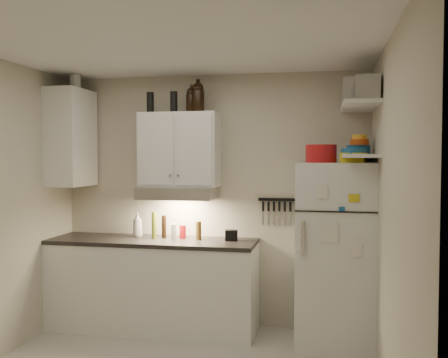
# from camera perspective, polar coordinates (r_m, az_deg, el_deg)

# --- Properties ---
(ceiling) EXTENTS (3.20, 3.00, 0.02)m
(ceiling) POSITION_cam_1_polar(r_m,az_deg,el_deg) (3.84, -6.59, 15.44)
(ceiling) COLOR white
(ceiling) RESTS_ON ground
(back_wall) EXTENTS (3.20, 0.02, 2.60)m
(back_wall) POSITION_cam_1_polar(r_m,az_deg,el_deg) (5.22, -1.35, -2.43)
(back_wall) COLOR #BEB8A2
(back_wall) RESTS_ON ground
(right_wall) EXTENTS (0.02, 3.00, 2.60)m
(right_wall) POSITION_cam_1_polar(r_m,az_deg,el_deg) (3.62, 18.65, -4.76)
(right_wall) COLOR #BEB8A2
(right_wall) RESTS_ON ground
(base_cabinet) EXTENTS (2.10, 0.60, 0.88)m
(base_cabinet) POSITION_cam_1_polar(r_m,az_deg,el_deg) (5.22, -8.14, -12.03)
(base_cabinet) COLOR white
(base_cabinet) RESTS_ON floor
(countertop) EXTENTS (2.10, 0.62, 0.04)m
(countertop) POSITION_cam_1_polar(r_m,az_deg,el_deg) (5.13, -8.17, -7.05)
(countertop) COLOR black
(countertop) RESTS_ON base_cabinet
(upper_cabinet) EXTENTS (0.80, 0.33, 0.75)m
(upper_cabinet) POSITION_cam_1_polar(r_m,az_deg,el_deg) (5.11, -5.08, 3.35)
(upper_cabinet) COLOR white
(upper_cabinet) RESTS_ON back_wall
(side_cabinet) EXTENTS (0.33, 0.55, 1.00)m
(side_cabinet) POSITION_cam_1_polar(r_m,az_deg,el_deg) (5.43, -17.10, 4.52)
(side_cabinet) COLOR white
(side_cabinet) RESTS_ON left_wall
(range_hood) EXTENTS (0.76, 0.46, 0.12)m
(range_hood) POSITION_cam_1_polar(r_m,az_deg,el_deg) (5.06, -5.27, -1.58)
(range_hood) COLOR silver
(range_hood) RESTS_ON back_wall
(fridge) EXTENTS (0.70, 0.68, 1.70)m
(fridge) POSITION_cam_1_polar(r_m,az_deg,el_deg) (4.81, 12.53, -8.34)
(fridge) COLOR silver
(fridge) RESTS_ON floor
(shelf_hi) EXTENTS (0.30, 0.95, 0.03)m
(shelf_hi) POSITION_cam_1_polar(r_m,az_deg,el_deg) (4.62, 15.23, 8.02)
(shelf_hi) COLOR white
(shelf_hi) RESTS_ON right_wall
(shelf_lo) EXTENTS (0.30, 0.95, 0.03)m
(shelf_lo) POSITION_cam_1_polar(r_m,az_deg,el_deg) (4.59, 15.17, 2.55)
(shelf_lo) COLOR white
(shelf_lo) RESTS_ON right_wall
(knife_strip) EXTENTS (0.42, 0.02, 0.03)m
(knife_strip) POSITION_cam_1_polar(r_m,az_deg,el_deg) (5.08, 6.31, -2.35)
(knife_strip) COLOR black
(knife_strip) RESTS_ON back_wall
(dutch_oven) EXTENTS (0.37, 0.37, 0.16)m
(dutch_oven) POSITION_cam_1_polar(r_m,az_deg,el_deg) (4.64, 11.03, 2.86)
(dutch_oven) COLOR #AA1317
(dutch_oven) RESTS_ON fridge
(book_stack) EXTENTS (0.26, 0.30, 0.09)m
(book_stack) POSITION_cam_1_polar(r_m,az_deg,el_deg) (4.61, 14.67, 2.36)
(book_stack) COLOR gold
(book_stack) RESTS_ON fridge
(spice_jar) EXTENTS (0.08, 0.08, 0.10)m
(spice_jar) POSITION_cam_1_polar(r_m,az_deg,el_deg) (4.73, 12.33, 2.48)
(spice_jar) COLOR silver
(spice_jar) RESTS_ON fridge
(stock_pot) EXTENTS (0.33, 0.33, 0.19)m
(stock_pot) POSITION_cam_1_polar(r_m,az_deg,el_deg) (4.86, 14.62, 9.03)
(stock_pot) COLOR silver
(stock_pot) RESTS_ON shelf_hi
(tin_a) EXTENTS (0.23, 0.20, 0.22)m
(tin_a) POSITION_cam_1_polar(r_m,az_deg,el_deg) (4.53, 14.83, 9.73)
(tin_a) COLOR #AAAAAD
(tin_a) RESTS_ON shelf_hi
(tin_b) EXTENTS (0.20, 0.20, 0.19)m
(tin_b) POSITION_cam_1_polar(r_m,az_deg,el_deg) (4.25, 16.08, 10.01)
(tin_b) COLOR #AAAAAD
(tin_b) RESTS_ON shelf_hi
(bowl_teal) EXTENTS (0.22, 0.22, 0.09)m
(bowl_teal) POSITION_cam_1_polar(r_m,az_deg,el_deg) (4.83, 15.09, 3.24)
(bowl_teal) COLOR #1A588F
(bowl_teal) RESTS_ON shelf_lo
(bowl_orange) EXTENTS (0.17, 0.17, 0.05)m
(bowl_orange) POSITION_cam_1_polar(r_m,az_deg,el_deg) (4.79, 15.22, 4.07)
(bowl_orange) COLOR #C84812
(bowl_orange) RESTS_ON bowl_teal
(bowl_yellow) EXTENTS (0.13, 0.13, 0.04)m
(bowl_yellow) POSITION_cam_1_polar(r_m,az_deg,el_deg) (4.80, 15.22, 4.64)
(bowl_yellow) COLOR yellow
(bowl_yellow) RESTS_ON bowl_orange
(plates) EXTENTS (0.26, 0.26, 0.05)m
(plates) POSITION_cam_1_polar(r_m,az_deg,el_deg) (4.59, 14.57, 3.08)
(plates) COLOR #1A588F
(plates) RESTS_ON shelf_lo
(growler_a) EXTENTS (0.13, 0.13, 0.25)m
(growler_a) POSITION_cam_1_polar(r_m,az_deg,el_deg) (5.06, -3.76, 9.04)
(growler_a) COLOR black
(growler_a) RESTS_ON upper_cabinet
(growler_b) EXTENTS (0.15, 0.15, 0.30)m
(growler_b) POSITION_cam_1_polar(r_m,az_deg,el_deg) (5.02, -2.98, 9.36)
(growler_b) COLOR black
(growler_b) RESTS_ON upper_cabinet
(thermos_a) EXTENTS (0.09, 0.09, 0.21)m
(thermos_a) POSITION_cam_1_polar(r_m,az_deg,el_deg) (5.09, -5.76, 8.75)
(thermos_a) COLOR black
(thermos_a) RESTS_ON upper_cabinet
(thermos_b) EXTENTS (0.07, 0.07, 0.21)m
(thermos_b) POSITION_cam_1_polar(r_m,az_deg,el_deg) (5.16, -8.42, 8.65)
(thermos_b) COLOR black
(thermos_b) RESTS_ON upper_cabinet
(side_jar) EXTENTS (0.13, 0.13, 0.14)m
(side_jar) POSITION_cam_1_polar(r_m,az_deg,el_deg) (5.43, -16.63, 10.58)
(side_jar) COLOR silver
(side_jar) RESTS_ON side_cabinet
(soap_bottle) EXTENTS (0.14, 0.14, 0.28)m
(soap_bottle) POSITION_cam_1_polar(r_m,az_deg,el_deg) (5.29, -9.86, -5.00)
(soap_bottle) COLOR white
(soap_bottle) RESTS_ON countertop
(pepper_mill) EXTENTS (0.07, 0.07, 0.19)m
(pepper_mill) POSITION_cam_1_polar(r_m,az_deg,el_deg) (5.04, -2.94, -5.90)
(pepper_mill) COLOR brown
(pepper_mill) RESTS_ON countertop
(oil_bottle) EXTENTS (0.06, 0.06, 0.27)m
(oil_bottle) POSITION_cam_1_polar(r_m,az_deg,el_deg) (5.16, -7.98, -5.24)
(oil_bottle) COLOR #596419
(oil_bottle) RESTS_ON countertop
(vinegar_bottle) EXTENTS (0.05, 0.05, 0.23)m
(vinegar_bottle) POSITION_cam_1_polar(r_m,az_deg,el_deg) (5.17, -6.87, -5.43)
(vinegar_bottle) COLOR black
(vinegar_bottle) RESTS_ON countertop
(clear_bottle) EXTENTS (0.07, 0.07, 0.16)m
(clear_bottle) POSITION_cam_1_polar(r_m,az_deg,el_deg) (5.06, -5.76, -6.03)
(clear_bottle) COLOR silver
(clear_bottle) RESTS_ON countertop
(red_jar) EXTENTS (0.08, 0.08, 0.14)m
(red_jar) POSITION_cam_1_polar(r_m,az_deg,el_deg) (5.13, -4.74, -6.03)
(red_jar) COLOR #AA1317
(red_jar) RESTS_ON countertop
(caddy) EXTENTS (0.14, 0.11, 0.11)m
(caddy) POSITION_cam_1_polar(r_m,az_deg,el_deg) (4.99, 0.85, -6.45)
(caddy) COLOR black
(caddy) RESTS_ON countertop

